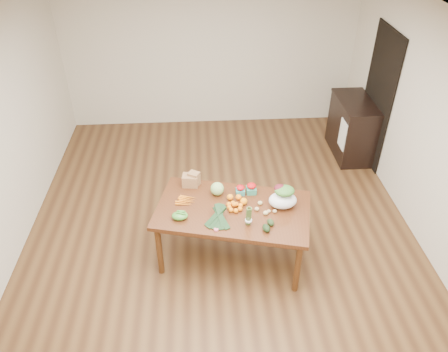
{
  "coord_description": "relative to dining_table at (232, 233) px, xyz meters",
  "views": [
    {
      "loc": [
        -0.24,
        -4.29,
        3.91
      ],
      "look_at": [
        0.04,
        0.0,
        0.85
      ],
      "focal_mm": 35.0,
      "sensor_mm": 36.0,
      "label": 1
    }
  ],
  "objects": [
    {
      "name": "doorway_dark",
      "position": [
        2.37,
        2.1,
        0.68
      ],
      "size": [
        0.02,
        1.0,
        2.1
      ],
      "primitive_type": "cube",
      "color": "black",
      "rests_on": "floor"
    },
    {
      "name": "strawberry_basket_b",
      "position": [
        0.24,
        0.28,
        0.43
      ],
      "size": [
        0.14,
        0.14,
        0.1
      ],
      "primitive_type": null,
      "rotation": [
        0.0,
        0.0,
        -0.24
      ],
      "color": "red",
      "rests_on": "dining_table"
    },
    {
      "name": "asparagus_bundle",
      "position": [
        0.14,
        -0.28,
        0.5
      ],
      "size": [
        0.11,
        0.13,
        0.26
      ],
      "primitive_type": null,
      "rotation": [
        0.15,
        0.0,
        -0.24
      ],
      "color": "#5E833C",
      "rests_on": "dining_table"
    },
    {
      "name": "avocado_b",
      "position": [
        0.38,
        -0.3,
        0.41
      ],
      "size": [
        0.1,
        0.12,
        0.07
      ],
      "primitive_type": "ellipsoid",
      "rotation": [
        0.0,
        0.0,
        0.3
      ],
      "color": "black",
      "rests_on": "dining_table"
    },
    {
      "name": "orange_c",
      "position": [
        0.13,
        0.07,
        0.42
      ],
      "size": [
        0.08,
        0.08,
        0.08
      ],
      "primitive_type": "sphere",
      "color": "orange",
      "rests_on": "dining_table"
    },
    {
      "name": "strawberry_basket_a",
      "position": [
        0.11,
        0.27,
        0.42
      ],
      "size": [
        0.12,
        0.12,
        0.09
      ],
      "primitive_type": null,
      "rotation": [
        0.0,
        0.0,
        -0.24
      ],
      "color": "red",
      "rests_on": "dining_table"
    },
    {
      "name": "salad_bag",
      "position": [
        0.56,
        0.0,
        0.5
      ],
      "size": [
        0.37,
        0.31,
        0.25
      ],
      "primitive_type": null,
      "rotation": [
        0.0,
        0.0,
        -0.24
      ],
      "color": "white",
      "rests_on": "dining_table"
    },
    {
      "name": "kale_bunch",
      "position": [
        -0.18,
        -0.25,
        0.45
      ],
      "size": [
        0.4,
        0.46,
        0.16
      ],
      "primitive_type": null,
      "rotation": [
        0.0,
        0.0,
        -0.24
      ],
      "color": "black",
      "rests_on": "dining_table"
    },
    {
      "name": "potato_a",
      "position": [
        0.27,
        -0.05,
        0.4
      ],
      "size": [
        0.05,
        0.05,
        0.04
      ],
      "primitive_type": "ellipsoid",
      "color": "tan",
      "rests_on": "dining_table"
    },
    {
      "name": "floor",
      "position": [
        -0.11,
        0.5,
        -0.38
      ],
      "size": [
        6.0,
        6.0,
        0.0
      ],
      "primitive_type": "plane",
      "color": "brown",
      "rests_on": "ground"
    },
    {
      "name": "ceiling",
      "position": [
        -0.11,
        0.5,
        2.33
      ],
      "size": [
        5.0,
        6.0,
        0.02
      ],
      "primitive_type": "cube",
      "color": "white",
      "rests_on": "room_walls"
    },
    {
      "name": "potato_b",
      "position": [
        0.36,
        -0.13,
        0.4
      ],
      "size": [
        0.06,
        0.05,
        0.05
      ],
      "primitive_type": "ellipsoid",
      "color": "tan",
      "rests_on": "dining_table"
    },
    {
      "name": "mandarin_cluster",
      "position": [
        0.02,
        0.0,
        0.42
      ],
      "size": [
        0.22,
        0.22,
        0.09
      ],
      "primitive_type": null,
      "rotation": [
        0.0,
        0.0,
        -0.24
      ],
      "color": "orange",
      "rests_on": "dining_table"
    },
    {
      "name": "potato_c",
      "position": [
        0.39,
        -0.09,
        0.39
      ],
      "size": [
        0.04,
        0.04,
        0.04
      ],
      "primitive_type": "ellipsoid",
      "color": "tan",
      "rests_on": "dining_table"
    },
    {
      "name": "orange_a",
      "position": [
        -0.02,
        0.16,
        0.41
      ],
      "size": [
        0.07,
        0.07,
        0.07
      ],
      "primitive_type": "sphere",
      "color": "orange",
      "rests_on": "dining_table"
    },
    {
      "name": "orange_b",
      "position": [
        0.08,
        0.16,
        0.41
      ],
      "size": [
        0.07,
        0.07,
        0.07
      ],
      "primitive_type": "sphere",
      "color": "orange",
      "rests_on": "dining_table"
    },
    {
      "name": "potato_d",
      "position": [
        0.32,
        0.05,
        0.4
      ],
      "size": [
        0.06,
        0.05,
        0.05
      ],
      "primitive_type": "ellipsoid",
      "color": "#D6CB7B",
      "rests_on": "dining_table"
    },
    {
      "name": "potato_e",
      "position": [
        0.46,
        -0.1,
        0.4
      ],
      "size": [
        0.05,
        0.04,
        0.04
      ],
      "primitive_type": "ellipsoid",
      "color": "tan",
      "rests_on": "dining_table"
    },
    {
      "name": "carrots",
      "position": [
        -0.53,
        0.16,
        0.39
      ],
      "size": [
        0.26,
        0.23,
        0.03
      ],
      "primitive_type": null,
      "rotation": [
        0.0,
        0.0,
        -0.24
      ],
      "color": "orange",
      "rests_on": "dining_table"
    },
    {
      "name": "dish_towel",
      "position": [
        1.85,
        1.9,
        0.18
      ],
      "size": [
        0.02,
        0.28,
        0.45
      ],
      "primitive_type": "cube",
      "color": "white",
      "rests_on": "cabinet"
    },
    {
      "name": "paper_bag",
      "position": [
        -0.48,
        0.47,
        0.46
      ],
      "size": [
        0.29,
        0.26,
        0.18
      ],
      "primitive_type": null,
      "rotation": [
        0.0,
        0.0,
        -0.24
      ],
      "color": "#A27749",
      "rests_on": "dining_table"
    },
    {
      "name": "snap_pea_bag",
      "position": [
        -0.59,
        -0.13,
        0.42
      ],
      "size": [
        0.18,
        0.13,
        0.08
      ],
      "primitive_type": "ellipsoid",
      "color": "#469532",
      "rests_on": "dining_table"
    },
    {
      "name": "cabinet",
      "position": [
        2.11,
        2.24,
        0.1
      ],
      "size": [
        0.52,
        1.02,
        0.94
      ],
      "primitive_type": "cube",
      "color": "black",
      "rests_on": "floor"
    },
    {
      "name": "dining_table",
      "position": [
        0.0,
        0.0,
        0.0
      ],
      "size": [
        1.89,
        1.33,
        0.75
      ],
      "primitive_type": "cube",
      "rotation": [
        0.0,
        0.0,
        -0.24
      ],
      "color": "#4F2712",
      "rests_on": "floor"
    },
    {
      "name": "avocado_a",
      "position": [
        0.32,
        -0.39,
        0.41
      ],
      "size": [
        0.11,
        0.13,
        0.08
      ],
      "primitive_type": "ellipsoid",
      "rotation": [
        0.0,
        0.0,
        0.3
      ],
      "color": "black",
      "rests_on": "dining_table"
    },
    {
      "name": "room_walls",
      "position": [
        -0.11,
        0.5,
        0.97
      ],
      "size": [
        5.02,
        6.02,
        2.7
      ],
      "color": "beige",
      "rests_on": "floor"
    },
    {
      "name": "cabbage",
      "position": [
        -0.16,
        0.28,
        0.45
      ],
      "size": [
        0.16,
        0.16,
        0.16
      ],
      "primitive_type": "sphere",
      "color": "#98B468",
      "rests_on": "dining_table"
    }
  ]
}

